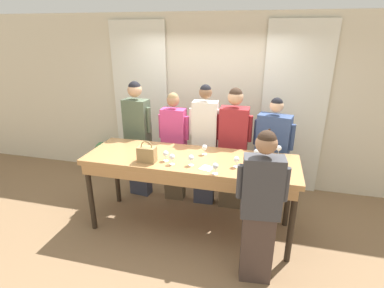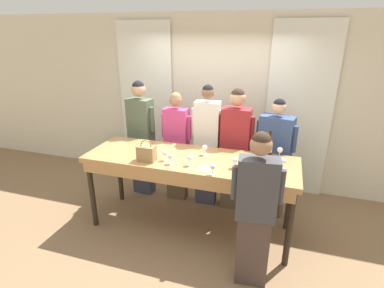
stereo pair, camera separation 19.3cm
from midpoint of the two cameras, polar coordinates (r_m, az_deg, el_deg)
ground_plane at (r=4.27m, az=-1.64°, el=-15.38°), size 18.00×18.00×0.00m
wall_back at (r=5.05m, az=2.97°, el=7.95°), size 12.00×0.06×2.80m
curtain_panel_left at (r=5.40m, az=-10.74°, el=7.85°), size 0.98×0.03×2.69m
curtain_panel_right at (r=4.92m, az=17.65°, el=5.97°), size 0.98×0.03×2.69m
tasting_bar at (r=3.78m, az=-1.87°, el=-4.01°), size 2.67×0.86×1.03m
wine_bottle at (r=3.92m, az=12.92°, el=-0.20°), size 0.09×0.09×0.34m
handbag at (r=3.66m, az=-10.07°, el=-1.89°), size 0.22×0.13×0.27m
wine_glass_front_left at (r=3.65m, az=-6.55°, el=-1.89°), size 0.07×0.07×0.13m
wine_glass_front_mid at (r=3.61m, az=15.62°, el=-2.89°), size 0.07×0.07×0.13m
wine_glass_front_right at (r=3.31m, az=2.81°, el=-4.30°), size 0.07×0.07×0.13m
wine_glass_center_left at (r=3.49m, az=6.92°, el=-2.99°), size 0.07×0.07×0.13m
wine_glass_center_mid at (r=3.51m, az=-1.74°, el=-2.74°), size 0.07×0.07×0.13m
wine_glass_center_right at (r=3.92m, az=14.85°, el=-0.85°), size 0.07×0.07×0.13m
wine_glass_back_left at (r=3.74m, az=10.74°, el=-1.56°), size 0.07×0.07×0.13m
wine_glass_back_mid at (r=3.82m, az=0.97°, el=-0.73°), size 0.07×0.07×0.13m
wine_glass_back_right at (r=3.40m, az=10.12°, el=-3.92°), size 0.07×0.07×0.13m
wine_glass_near_host at (r=3.55m, az=-5.38°, el=-2.54°), size 0.07×0.07×0.13m
wine_glass_by_bottle at (r=3.86m, az=-10.48°, el=-0.86°), size 0.07×0.07×0.13m
napkin at (r=3.47m, az=1.21°, el=-4.63°), size 0.18×0.18×0.00m
guest_olive_jacket at (r=4.72m, az=-11.42°, el=1.18°), size 0.49×0.25×1.84m
guest_pink_top at (r=4.54m, az=-4.64°, el=-0.42°), size 0.46×0.21×1.70m
guest_cream_sweater at (r=4.39m, az=1.19°, el=-0.12°), size 0.47×0.22×1.84m
guest_striped_shirt at (r=4.33m, az=6.53°, el=-0.84°), size 0.51×0.25×1.81m
guest_navy_coat at (r=4.33m, az=13.66°, el=-2.37°), size 0.56×0.32×1.70m
host_pouring at (r=3.07m, az=11.11°, el=-11.81°), size 0.50×0.24×1.69m
potted_plant at (r=5.83m, az=-17.59°, el=-2.24°), size 0.26×0.26×0.61m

